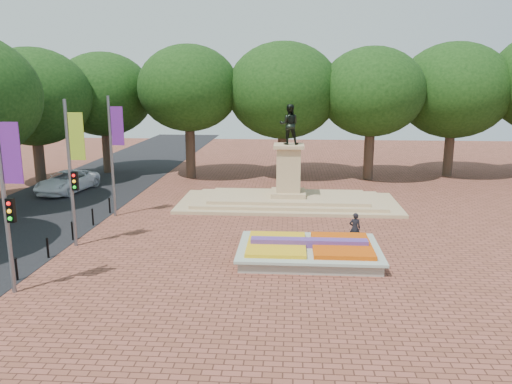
% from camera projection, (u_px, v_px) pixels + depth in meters
% --- Properties ---
extents(ground, '(90.00, 90.00, 0.00)m').
position_uv_depth(ground, '(287.00, 244.00, 24.45)').
color(ground, brown).
rests_on(ground, ground).
extents(asphalt_street, '(9.00, 90.00, 0.02)m').
position_uv_depth(asphalt_street, '(41.00, 212.00, 30.35)').
color(asphalt_street, black).
rests_on(asphalt_street, ground).
extents(flower_bed, '(6.30, 4.30, 0.91)m').
position_uv_depth(flower_bed, '(309.00, 250.00, 22.35)').
color(flower_bed, gray).
rests_on(flower_bed, ground).
extents(monument, '(14.00, 6.00, 6.40)m').
position_uv_depth(monument, '(288.00, 191.00, 32.05)').
color(monument, tan).
rests_on(monument, ground).
extents(tree_row_back, '(44.80, 8.80, 10.43)m').
position_uv_depth(tree_row_back, '(319.00, 95.00, 40.37)').
color(tree_row_back, '#392A1F').
rests_on(tree_row_back, ground).
extents(banner_poles, '(0.88, 11.17, 7.00)m').
position_uv_depth(banner_poles, '(69.00, 168.00, 23.03)').
color(banner_poles, slate).
rests_on(banner_poles, ground).
extents(bollard_row, '(0.12, 13.12, 0.98)m').
position_uv_depth(bollard_row, '(61.00, 238.00, 23.61)').
color(bollard_row, black).
rests_on(bollard_row, ground).
extents(van, '(3.28, 5.73, 1.51)m').
position_uv_depth(van, '(67.00, 182.00, 35.77)').
color(van, white).
rests_on(van, ground).
extents(pedestrian, '(0.58, 0.40, 1.55)m').
position_uv_depth(pedestrian, '(355.00, 228.00, 24.34)').
color(pedestrian, black).
rests_on(pedestrian, ground).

